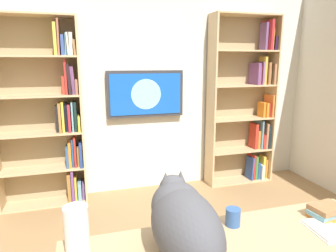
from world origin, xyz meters
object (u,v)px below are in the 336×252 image
at_px(bookshelf_left, 248,104).
at_px(desk_book_stack, 326,212).
at_px(paper_towel_roll, 77,232).
at_px(cat, 183,220).
at_px(coffee_mug, 233,217).
at_px(bookshelf_right, 50,116).
at_px(wall_mounted_tv, 146,94).

xyz_separation_m(bookshelf_left, desk_book_stack, (0.84, 2.27, -0.27)).
bearing_deg(paper_towel_roll, cat, 165.88).
relative_size(paper_towel_roll, desk_book_stack, 1.19).
height_order(coffee_mug, desk_book_stack, coffee_mug).
height_order(bookshelf_right, paper_towel_roll, bookshelf_right).
relative_size(bookshelf_left, paper_towel_roll, 9.03).
height_order(bookshelf_right, desk_book_stack, bookshelf_right).
relative_size(bookshelf_right, wall_mounted_tv, 2.23).
height_order(bookshelf_left, cat, bookshelf_left).
bearing_deg(desk_book_stack, wall_mounted_tv, -77.23).
distance_m(bookshelf_left, paper_towel_roll, 3.12).
bearing_deg(wall_mounted_tv, desk_book_stack, 102.77).
relative_size(bookshelf_left, wall_mounted_tv, 2.33).
relative_size(wall_mounted_tv, paper_towel_roll, 3.87).
xyz_separation_m(wall_mounted_tv, coffee_mug, (0.01, 2.27, -0.43)).
height_order(paper_towel_roll, coffee_mug, paper_towel_roll).
distance_m(cat, coffee_mug, 0.39).
bearing_deg(bookshelf_left, coffee_mug, 57.76).
relative_size(bookshelf_right, coffee_mug, 21.85).
bearing_deg(coffee_mug, bookshelf_right, -63.48).
bearing_deg(paper_towel_roll, coffee_mug, -177.08).
xyz_separation_m(bookshelf_left, wall_mounted_tv, (1.37, -0.08, 0.17)).
height_order(cat, coffee_mug, cat).
bearing_deg(wall_mounted_tv, coffee_mug, 89.73).
relative_size(bookshelf_right, cat, 3.07).
bearing_deg(paper_towel_roll, desk_book_stack, 178.38).
distance_m(bookshelf_left, cat, 2.91).
relative_size(wall_mounted_tv, cat, 1.37).
distance_m(bookshelf_left, wall_mounted_tv, 1.38).
bearing_deg(cat, bookshelf_right, -72.23).
xyz_separation_m(wall_mounted_tv, paper_towel_roll, (0.81, 2.31, -0.36)).
bearing_deg(cat, bookshelf_left, -126.27).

